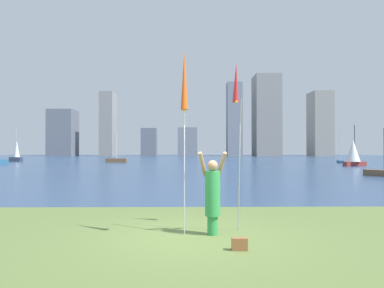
{
  "coord_description": "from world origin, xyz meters",
  "views": [
    {
      "loc": [
        -0.1,
        -8.3,
        1.94
      ],
      "look_at": [
        0.21,
        11.73,
        2.2
      ],
      "focal_mm": 35.16,
      "sensor_mm": 36.0,
      "label": 1
    }
  ],
  "objects_px": {
    "person": "(213,194)",
    "kite_flag_left": "(184,84)",
    "kite_flag_right": "(236,88)",
    "sailboat_6": "(116,160)",
    "bag": "(240,244)",
    "sailboat_0": "(384,173)",
    "sailboat_2": "(16,152)",
    "sailboat_5": "(340,161)",
    "sailboat_1": "(353,153)"
  },
  "relations": [
    {
      "from": "person",
      "to": "kite_flag_left",
      "type": "relative_size",
      "value": 0.45
    },
    {
      "from": "kite_flag_right",
      "to": "sailboat_6",
      "type": "bearing_deg",
      "value": 104.09
    },
    {
      "from": "person",
      "to": "sailboat_6",
      "type": "distance_m",
      "value": 47.05
    },
    {
      "from": "kite_flag_right",
      "to": "bag",
      "type": "relative_size",
      "value": 13.61
    },
    {
      "from": "kite_flag_left",
      "to": "sailboat_0",
      "type": "xyz_separation_m",
      "value": [
        14.09,
        18.13,
        -3.11
      ]
    },
    {
      "from": "kite_flag_left",
      "to": "bag",
      "type": "xyz_separation_m",
      "value": [
        1.06,
        -1.1,
        -3.25
      ]
    },
    {
      "from": "person",
      "to": "kite_flag_right",
      "type": "height_order",
      "value": "kite_flag_right"
    },
    {
      "from": "sailboat_0",
      "to": "person",
      "type": "bearing_deg",
      "value": -126.91
    },
    {
      "from": "kite_flag_left",
      "to": "person",
      "type": "bearing_deg",
      "value": 18.59
    },
    {
      "from": "kite_flag_left",
      "to": "sailboat_2",
      "type": "xyz_separation_m",
      "value": [
        -26.1,
        49.94,
        -1.96
      ]
    },
    {
      "from": "kite_flag_left",
      "to": "sailboat_5",
      "type": "height_order",
      "value": "sailboat_5"
    },
    {
      "from": "kite_flag_left",
      "to": "bag",
      "type": "distance_m",
      "value": 3.59
    },
    {
      "from": "person",
      "to": "sailboat_2",
      "type": "bearing_deg",
      "value": 121.07
    },
    {
      "from": "kite_flag_right",
      "to": "bag",
      "type": "bearing_deg",
      "value": -95.95
    },
    {
      "from": "person",
      "to": "kite_flag_right",
      "type": "bearing_deg",
      "value": 52.73
    },
    {
      "from": "person",
      "to": "bag",
      "type": "bearing_deg",
      "value": -69.32
    },
    {
      "from": "person",
      "to": "sailboat_6",
      "type": "bearing_deg",
      "value": 105.91
    },
    {
      "from": "bag",
      "to": "sailboat_6",
      "type": "distance_m",
      "value": 48.42
    },
    {
      "from": "sailboat_2",
      "to": "bag",
      "type": "bearing_deg",
      "value": -61.98
    },
    {
      "from": "kite_flag_left",
      "to": "sailboat_6",
      "type": "relative_size",
      "value": 0.97
    },
    {
      "from": "kite_flag_right",
      "to": "sailboat_6",
      "type": "xyz_separation_m",
      "value": [
        -11.31,
        45.07,
        -3.11
      ]
    },
    {
      "from": "kite_flag_right",
      "to": "sailboat_5",
      "type": "relative_size",
      "value": 0.78
    },
    {
      "from": "person",
      "to": "sailboat_1",
      "type": "bearing_deg",
      "value": 64.28
    },
    {
      "from": "bag",
      "to": "sailboat_2",
      "type": "xyz_separation_m",
      "value": [
        -27.16,
        51.03,
        1.29
      ]
    },
    {
      "from": "kite_flag_right",
      "to": "sailboat_0",
      "type": "relative_size",
      "value": 1.18
    },
    {
      "from": "sailboat_1",
      "to": "sailboat_2",
      "type": "relative_size",
      "value": 0.9
    },
    {
      "from": "sailboat_2",
      "to": "sailboat_5",
      "type": "relative_size",
      "value": 0.99
    },
    {
      "from": "kite_flag_right",
      "to": "sailboat_1",
      "type": "xyz_separation_m",
      "value": [
        17.78,
        33.13,
        -1.91
      ]
    },
    {
      "from": "sailboat_1",
      "to": "sailboat_2",
      "type": "bearing_deg",
      "value": 160.68
    },
    {
      "from": "sailboat_5",
      "to": "kite_flag_right",
      "type": "bearing_deg",
      "value": -115.38
    },
    {
      "from": "bag",
      "to": "sailboat_1",
      "type": "relative_size",
      "value": 0.06
    },
    {
      "from": "sailboat_5",
      "to": "sailboat_6",
      "type": "xyz_separation_m",
      "value": [
        -31.5,
        2.51,
        0.03
      ]
    },
    {
      "from": "sailboat_1",
      "to": "sailboat_6",
      "type": "bearing_deg",
      "value": 157.69
    },
    {
      "from": "bag",
      "to": "sailboat_0",
      "type": "distance_m",
      "value": 23.22
    },
    {
      "from": "sailboat_2",
      "to": "kite_flag_left",
      "type": "bearing_deg",
      "value": -62.41
    },
    {
      "from": "sailboat_6",
      "to": "sailboat_0",
      "type": "bearing_deg",
      "value": -49.16
    },
    {
      "from": "sailboat_1",
      "to": "sailboat_2",
      "type": "xyz_separation_m",
      "value": [
        -45.15,
        15.83,
        -0.12
      ]
    },
    {
      "from": "kite_flag_right",
      "to": "sailboat_1",
      "type": "relative_size",
      "value": 0.87
    },
    {
      "from": "sailboat_0",
      "to": "sailboat_1",
      "type": "distance_m",
      "value": 16.78
    },
    {
      "from": "sailboat_5",
      "to": "sailboat_2",
      "type": "bearing_deg",
      "value": 172.33
    },
    {
      "from": "kite_flag_left",
      "to": "sailboat_1",
      "type": "xyz_separation_m",
      "value": [
        19.05,
        34.1,
        -1.84
      ]
    },
    {
      "from": "bag",
      "to": "sailboat_2",
      "type": "relative_size",
      "value": 0.06
    },
    {
      "from": "bag",
      "to": "sailboat_5",
      "type": "relative_size",
      "value": 0.06
    },
    {
      "from": "sailboat_1",
      "to": "sailboat_6",
      "type": "height_order",
      "value": "sailboat_1"
    },
    {
      "from": "sailboat_1",
      "to": "sailboat_6",
      "type": "distance_m",
      "value": 31.46
    },
    {
      "from": "bag",
      "to": "kite_flag_right",
      "type": "bearing_deg",
      "value": 84.05
    },
    {
      "from": "kite_flag_right",
      "to": "bag",
      "type": "height_order",
      "value": "kite_flag_right"
    },
    {
      "from": "bag",
      "to": "sailboat_1",
      "type": "height_order",
      "value": "sailboat_1"
    },
    {
      "from": "kite_flag_left",
      "to": "sailboat_1",
      "type": "bearing_deg",
      "value": 60.81
    },
    {
      "from": "kite_flag_right",
      "to": "sailboat_2",
      "type": "bearing_deg",
      "value": 119.21
    }
  ]
}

